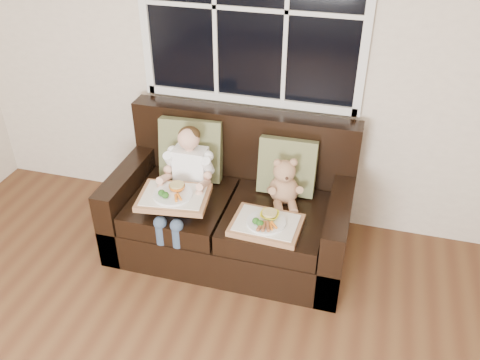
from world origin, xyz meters
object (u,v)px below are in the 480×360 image
(loveseat, at_px, (233,209))
(tray_right, at_px, (266,224))
(teddy_bear, at_px, (284,185))
(child, at_px, (186,176))
(tray_left, at_px, (174,196))

(loveseat, relative_size, tray_right, 3.61)
(loveseat, height_order, teddy_bear, loveseat)
(loveseat, xyz_separation_m, tray_right, (0.32, -0.31, 0.17))
(child, distance_m, teddy_bear, 0.69)
(child, bearing_deg, tray_left, -95.79)
(loveseat, distance_m, tray_left, 0.52)
(child, relative_size, tray_left, 1.52)
(tray_left, bearing_deg, loveseat, 36.17)
(child, xyz_separation_m, tray_left, (-0.02, -0.19, -0.05))
(loveseat, bearing_deg, teddy_bear, 0.32)
(child, bearing_deg, tray_right, -17.67)
(child, relative_size, teddy_bear, 2.12)
(teddy_bear, xyz_separation_m, tray_left, (-0.69, -0.31, -0.02))
(loveseat, relative_size, child, 2.19)
(child, height_order, teddy_bear, child)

